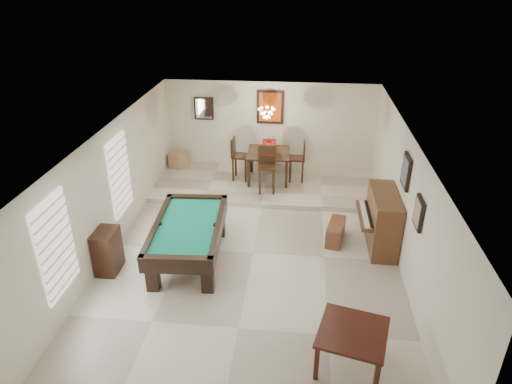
% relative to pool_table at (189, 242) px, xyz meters
% --- Properties ---
extents(ground_plane, '(6.00, 9.00, 0.02)m').
position_rel_pool_table_xyz_m(ground_plane, '(1.28, 0.36, -0.42)').
color(ground_plane, beige).
extents(wall_back, '(6.00, 0.04, 2.60)m').
position_rel_pool_table_xyz_m(wall_back, '(1.28, 4.86, 0.89)').
color(wall_back, silver).
rests_on(wall_back, ground_plane).
extents(wall_front, '(6.00, 0.04, 2.60)m').
position_rel_pool_table_xyz_m(wall_front, '(1.28, -4.14, 0.89)').
color(wall_front, silver).
rests_on(wall_front, ground_plane).
extents(wall_left, '(0.04, 9.00, 2.60)m').
position_rel_pool_table_xyz_m(wall_left, '(-1.72, 0.36, 0.89)').
color(wall_left, silver).
rests_on(wall_left, ground_plane).
extents(wall_right, '(0.04, 9.00, 2.60)m').
position_rel_pool_table_xyz_m(wall_right, '(4.28, 0.36, 0.89)').
color(wall_right, silver).
rests_on(wall_right, ground_plane).
extents(ceiling, '(6.00, 9.00, 0.04)m').
position_rel_pool_table_xyz_m(ceiling, '(1.28, 0.36, 2.19)').
color(ceiling, white).
rests_on(ceiling, wall_back).
extents(dining_step, '(6.00, 2.50, 0.12)m').
position_rel_pool_table_xyz_m(dining_step, '(1.28, 3.61, -0.35)').
color(dining_step, beige).
rests_on(dining_step, ground_plane).
extents(window_left_front, '(0.06, 1.00, 1.70)m').
position_rel_pool_table_xyz_m(window_left_front, '(-1.69, -1.84, 0.99)').
color(window_left_front, white).
rests_on(window_left_front, wall_left).
extents(window_left_rear, '(0.06, 1.00, 1.70)m').
position_rel_pool_table_xyz_m(window_left_rear, '(-1.69, 0.96, 0.99)').
color(window_left_rear, white).
rests_on(window_left_rear, wall_left).
extents(pool_table, '(1.49, 2.56, 0.83)m').
position_rel_pool_table_xyz_m(pool_table, '(0.00, 0.00, 0.00)').
color(pool_table, black).
rests_on(pool_table, ground_plane).
extents(square_table, '(1.19, 1.19, 0.68)m').
position_rel_pool_table_xyz_m(square_table, '(3.07, -2.48, -0.07)').
color(square_table, black).
rests_on(square_table, ground_plane).
extents(upright_piano, '(0.83, 1.48, 1.24)m').
position_rel_pool_table_xyz_m(upright_piano, '(3.84, 0.95, 0.21)').
color(upright_piano, brown).
rests_on(upright_piano, ground_plane).
extents(piano_bench, '(0.48, 0.86, 0.45)m').
position_rel_pool_table_xyz_m(piano_bench, '(3.03, 1.03, -0.19)').
color(piano_bench, brown).
rests_on(piano_bench, ground_plane).
extents(apothecary_chest, '(0.40, 0.60, 0.90)m').
position_rel_pool_table_xyz_m(apothecary_chest, '(-1.50, -0.53, 0.04)').
color(apothecary_chest, black).
rests_on(apothecary_chest, ground_plane).
extents(dining_table, '(1.18, 1.18, 0.94)m').
position_rel_pool_table_xyz_m(dining_table, '(1.32, 3.82, 0.18)').
color(dining_table, black).
rests_on(dining_table, dining_step).
extents(flower_vase, '(0.19, 0.19, 0.27)m').
position_rel_pool_table_xyz_m(flower_vase, '(1.32, 3.82, 0.78)').
color(flower_vase, '#AA110E').
rests_on(flower_vase, dining_table).
extents(dining_chair_south, '(0.49, 0.49, 1.21)m').
position_rel_pool_table_xyz_m(dining_chair_south, '(1.33, 3.09, 0.31)').
color(dining_chair_south, black).
rests_on(dining_chair_south, dining_step).
extents(dining_chair_north, '(0.38, 0.38, 0.97)m').
position_rel_pool_table_xyz_m(dining_chair_north, '(1.30, 4.55, 0.19)').
color(dining_chair_north, black).
rests_on(dining_chair_north, dining_step).
extents(dining_chair_west, '(0.47, 0.47, 1.18)m').
position_rel_pool_table_xyz_m(dining_chair_west, '(0.56, 3.79, 0.30)').
color(dining_chair_west, black).
rests_on(dining_chair_west, dining_step).
extents(dining_chair_east, '(0.42, 0.42, 1.13)m').
position_rel_pool_table_xyz_m(dining_chair_east, '(2.09, 3.85, 0.27)').
color(dining_chair_east, black).
rests_on(dining_chair_east, dining_step).
extents(corner_bench, '(0.50, 0.57, 0.44)m').
position_rel_pool_table_xyz_m(corner_bench, '(-1.39, 4.45, -0.08)').
color(corner_bench, '#A58259').
rests_on(corner_bench, dining_step).
extents(chandelier, '(0.44, 0.44, 0.60)m').
position_rel_pool_table_xyz_m(chandelier, '(1.28, 3.56, 1.79)').
color(chandelier, '#FFE5B2').
rests_on(chandelier, ceiling).
extents(back_painting, '(0.75, 0.06, 0.95)m').
position_rel_pool_table_xyz_m(back_painting, '(1.28, 4.82, 1.49)').
color(back_painting, '#D84C14').
rests_on(back_painting, wall_back).
extents(back_mirror, '(0.55, 0.06, 0.65)m').
position_rel_pool_table_xyz_m(back_mirror, '(-0.62, 4.82, 1.39)').
color(back_mirror, white).
rests_on(back_mirror, wall_back).
extents(right_picture_upper, '(0.06, 0.55, 0.65)m').
position_rel_pool_table_xyz_m(right_picture_upper, '(4.24, 0.66, 1.49)').
color(right_picture_upper, slate).
rests_on(right_picture_upper, wall_right).
extents(right_picture_lower, '(0.06, 0.45, 0.55)m').
position_rel_pool_table_xyz_m(right_picture_lower, '(4.24, -0.64, 1.29)').
color(right_picture_lower, gray).
rests_on(right_picture_lower, wall_right).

